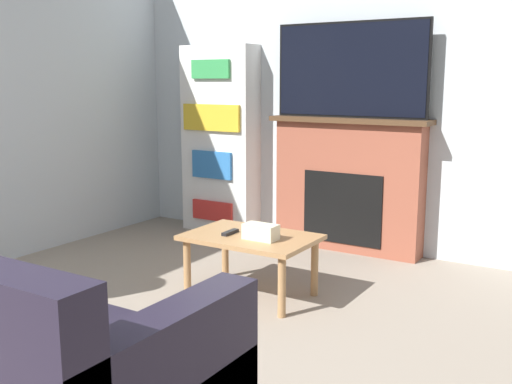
{
  "coord_description": "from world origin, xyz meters",
  "views": [
    {
      "loc": [
        1.86,
        -0.79,
        1.42
      ],
      "look_at": [
        -0.09,
        2.36,
        0.73
      ],
      "focal_mm": 42.0,
      "sensor_mm": 36.0,
      "label": 1
    }
  ],
  "objects_px": {
    "fireplace": "(348,184)",
    "tv": "(350,70)",
    "bookshelf": "(220,140)",
    "coffee_table": "(251,244)"
  },
  "relations": [
    {
      "from": "fireplace",
      "to": "tv",
      "type": "distance_m",
      "value": 0.94
    },
    {
      "from": "fireplace",
      "to": "coffee_table",
      "type": "xyz_separation_m",
      "value": [
        -0.1,
        -1.37,
        -0.21
      ]
    },
    {
      "from": "tv",
      "to": "coffee_table",
      "type": "distance_m",
      "value": 1.78
    },
    {
      "from": "fireplace",
      "to": "bookshelf",
      "type": "distance_m",
      "value": 1.33
    },
    {
      "from": "coffee_table",
      "to": "bookshelf",
      "type": "xyz_separation_m",
      "value": [
        -1.19,
        1.35,
        0.51
      ]
    },
    {
      "from": "fireplace",
      "to": "bookshelf",
      "type": "bearing_deg",
      "value": -179.01
    },
    {
      "from": "fireplace",
      "to": "bookshelf",
      "type": "relative_size",
      "value": 0.78
    },
    {
      "from": "coffee_table",
      "to": "bookshelf",
      "type": "relative_size",
      "value": 0.49
    },
    {
      "from": "fireplace",
      "to": "coffee_table",
      "type": "height_order",
      "value": "fireplace"
    },
    {
      "from": "fireplace",
      "to": "tv",
      "type": "height_order",
      "value": "tv"
    }
  ]
}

